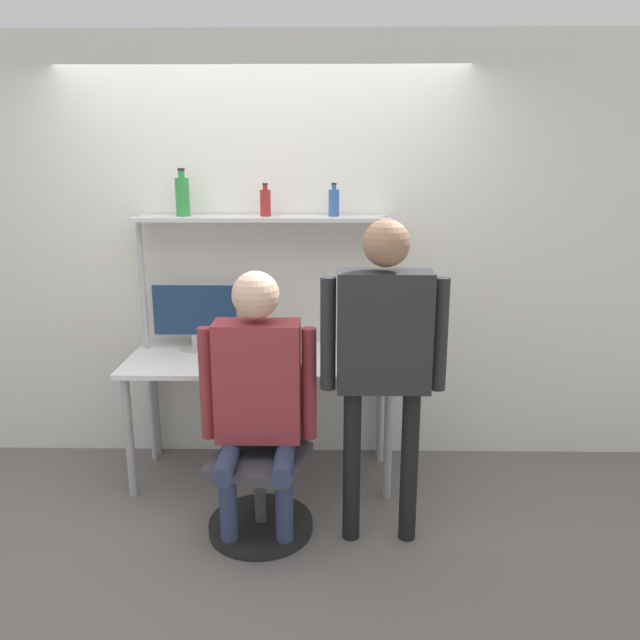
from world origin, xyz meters
The scene contains 13 objects.
ground_plane centered at (0.00, 0.00, 0.00)m, with size 12.00×12.00×0.00m, color slate.
wall_back centered at (0.00, 0.72, 1.35)m, with size 8.00×0.06×2.70m.
desk centered at (0.00, 0.36, 0.69)m, with size 1.63×0.67×0.78m.
shelf_unit centered at (0.00, 0.55, 1.38)m, with size 1.55×0.28×1.62m.
monitor centered at (-0.44, 0.54, 1.01)m, with size 0.54×0.22×0.42m.
laptop centered at (0.02, 0.28, 0.84)m, with size 0.35×0.23×0.22m.
cell_phone centered at (0.29, 0.28, 0.78)m, with size 0.07×0.15×0.01m.
office_chair centered at (0.06, -0.23, 0.27)m, with size 0.56×0.56×0.89m.
person_seated centered at (0.05, -0.27, 0.83)m, with size 0.60×0.48×1.42m.
person_standing centered at (0.68, -0.32, 1.08)m, with size 0.62×0.23×1.68m.
bottle_blue centered at (0.44, 0.55, 1.70)m, with size 0.06×0.06×0.20m.
bottle_green centered at (-0.48, 0.55, 1.74)m, with size 0.08×0.08×0.28m.
bottle_red centered at (0.02, 0.55, 1.70)m, with size 0.07×0.07×0.20m.
Camera 1 is at (0.41, -3.26, 1.95)m, focal length 35.00 mm.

